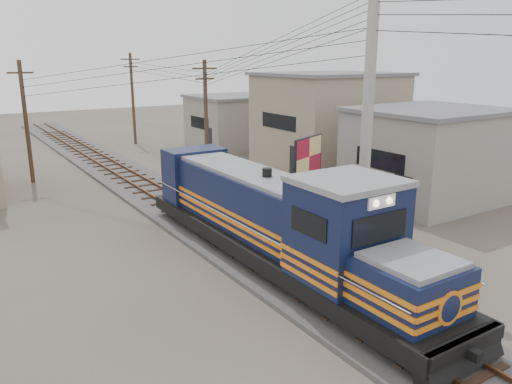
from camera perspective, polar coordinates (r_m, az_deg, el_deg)
ground at (r=17.68m, az=2.34°, el=-8.62°), size 120.00×120.00×0.00m
ballast at (r=26.01m, az=-10.36°, el=-0.84°), size 3.60×70.00×0.16m
track at (r=25.96m, az=-10.38°, el=-0.46°), size 1.15×70.00×0.12m
locomotive at (r=17.13m, az=2.28°, el=-3.47°), size 2.79×15.17×3.76m
utility_pole_main at (r=18.20m, az=12.60°, el=8.09°), size 0.40×0.40×10.00m
wooden_pole_mid at (r=30.74m, az=-5.75°, el=8.61°), size 1.60×0.24×7.00m
wooden_pole_far at (r=43.71m, az=-13.92°, el=10.49°), size 1.60×0.24×7.50m
wooden_pole_left at (r=31.72m, az=-24.82°, el=7.51°), size 1.60×0.24×7.00m
power_lines at (r=23.60m, az=-10.12°, el=15.98°), size 9.65×19.00×3.30m
shophouse_front at (r=26.82m, az=19.16°, el=4.06°), size 7.35×6.30×4.70m
shophouse_mid at (r=33.60m, az=8.25°, el=8.10°), size 8.40×7.35×6.20m
shophouse_back at (r=40.98m, az=-2.66°, el=8.07°), size 6.30×6.30×4.20m
billboard at (r=22.31m, az=5.98°, el=3.83°), size 2.26×1.12×3.76m
market_umbrella at (r=23.80m, az=6.95°, el=2.34°), size 2.25×2.25×2.16m
vendor at (r=26.83m, az=5.62°, el=1.56°), size 0.75×0.65×1.72m
plant_nursery at (r=23.96m, az=7.53°, el=-1.01°), size 3.58×3.54×1.13m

